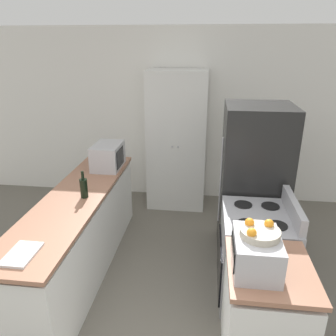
{
  "coord_description": "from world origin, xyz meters",
  "views": [
    {
      "loc": [
        0.42,
        -1.51,
        2.36
      ],
      "look_at": [
        0.0,
        1.88,
        1.05
      ],
      "focal_mm": 35.0,
      "sensor_mm": 36.0,
      "label": 1
    }
  ],
  "objects_px": {
    "wine_bottle": "(84,188)",
    "toaster_oven": "(256,253)",
    "refrigerator": "(253,183)",
    "fruit_bowl": "(259,232)",
    "microwave": "(108,156)",
    "stove": "(255,255)",
    "pantry_cabinet": "(177,141)"
  },
  "relations": [
    {
      "from": "refrigerator",
      "to": "toaster_oven",
      "type": "relative_size",
      "value": 4.23
    },
    {
      "from": "fruit_bowl",
      "to": "wine_bottle",
      "type": "bearing_deg",
      "value": 149.72
    },
    {
      "from": "wine_bottle",
      "to": "stove",
      "type": "bearing_deg",
      "value": -5.44
    },
    {
      "from": "toaster_oven",
      "to": "fruit_bowl",
      "type": "relative_size",
      "value": 1.55
    },
    {
      "from": "stove",
      "to": "microwave",
      "type": "distance_m",
      "value": 2.08
    },
    {
      "from": "refrigerator",
      "to": "stove",
      "type": "bearing_deg",
      "value": -92.67
    },
    {
      "from": "pantry_cabinet",
      "to": "fruit_bowl",
      "type": "xyz_separation_m",
      "value": [
        0.81,
        -2.68,
        0.17
      ]
    },
    {
      "from": "toaster_oven",
      "to": "fruit_bowl",
      "type": "distance_m",
      "value": 0.16
    },
    {
      "from": "wine_bottle",
      "to": "toaster_oven",
      "type": "height_order",
      "value": "wine_bottle"
    },
    {
      "from": "pantry_cabinet",
      "to": "refrigerator",
      "type": "bearing_deg",
      "value": -49.68
    },
    {
      "from": "pantry_cabinet",
      "to": "stove",
      "type": "distance_m",
      "value": 2.2
    },
    {
      "from": "refrigerator",
      "to": "toaster_oven",
      "type": "height_order",
      "value": "refrigerator"
    },
    {
      "from": "pantry_cabinet",
      "to": "microwave",
      "type": "height_order",
      "value": "pantry_cabinet"
    },
    {
      "from": "refrigerator",
      "to": "fruit_bowl",
      "type": "relative_size",
      "value": 6.56
    },
    {
      "from": "stove",
      "to": "wine_bottle",
      "type": "bearing_deg",
      "value": 174.56
    },
    {
      "from": "refrigerator",
      "to": "toaster_oven",
      "type": "xyz_separation_m",
      "value": [
        -0.17,
        -1.55,
        0.14
      ]
    },
    {
      "from": "pantry_cabinet",
      "to": "refrigerator",
      "type": "xyz_separation_m",
      "value": [
        0.97,
        -1.15,
        -0.13
      ]
    },
    {
      "from": "pantry_cabinet",
      "to": "fruit_bowl",
      "type": "relative_size",
      "value": 7.53
    },
    {
      "from": "pantry_cabinet",
      "to": "toaster_oven",
      "type": "bearing_deg",
      "value": -73.47
    },
    {
      "from": "fruit_bowl",
      "to": "microwave",
      "type": "bearing_deg",
      "value": 131.74
    },
    {
      "from": "wine_bottle",
      "to": "fruit_bowl",
      "type": "distance_m",
      "value": 1.84
    },
    {
      "from": "toaster_oven",
      "to": "microwave",
      "type": "bearing_deg",
      "value": 131.27
    },
    {
      "from": "fruit_bowl",
      "to": "stove",
      "type": "bearing_deg",
      "value": 80.39
    },
    {
      "from": "stove",
      "to": "fruit_bowl",
      "type": "xyz_separation_m",
      "value": [
        -0.13,
        -0.76,
        0.72
      ]
    },
    {
      "from": "toaster_oven",
      "to": "wine_bottle",
      "type": "bearing_deg",
      "value": 149.07
    },
    {
      "from": "pantry_cabinet",
      "to": "fruit_bowl",
      "type": "height_order",
      "value": "pantry_cabinet"
    },
    {
      "from": "microwave",
      "to": "stove",
      "type": "bearing_deg",
      "value": -30.65
    },
    {
      "from": "pantry_cabinet",
      "to": "microwave",
      "type": "relative_size",
      "value": 4.17
    },
    {
      "from": "stove",
      "to": "refrigerator",
      "type": "relative_size",
      "value": 0.6
    },
    {
      "from": "refrigerator",
      "to": "toaster_oven",
      "type": "distance_m",
      "value": 1.56
    },
    {
      "from": "pantry_cabinet",
      "to": "wine_bottle",
      "type": "bearing_deg",
      "value": -113.81
    },
    {
      "from": "toaster_oven",
      "to": "refrigerator",
      "type": "bearing_deg",
      "value": 83.56
    }
  ]
}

